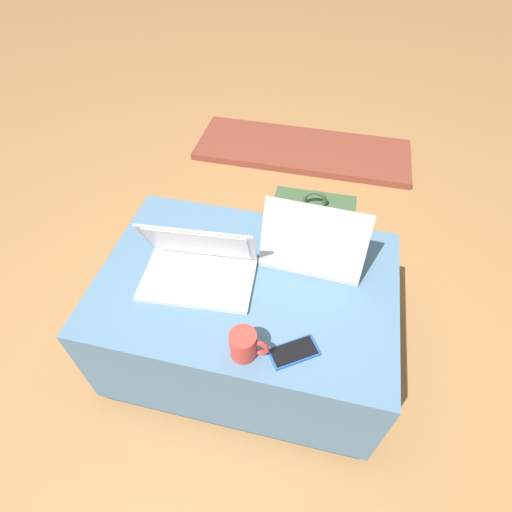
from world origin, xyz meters
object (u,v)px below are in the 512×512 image
(laptop_far, at_px, (314,246))
(cell_phone, at_px, (294,352))
(coffee_mug, at_px, (245,345))
(laptop_near, at_px, (198,267))
(backpack, at_px, (309,244))

(laptop_far, bearing_deg, cell_phone, 92.78)
(laptop_far, height_order, coffee_mug, laptop_far)
(laptop_near, relative_size, cell_phone, 2.46)
(backpack, bearing_deg, coffee_mug, 80.53)
(laptop_far, relative_size, coffee_mug, 3.06)
(backpack, xyz_separation_m, coffee_mug, (-0.11, -0.73, 0.30))
(laptop_near, distance_m, laptop_far, 0.40)
(laptop_far, xyz_separation_m, backpack, (-0.03, 0.30, -0.31))
(laptop_far, bearing_deg, backpack, -81.41)
(laptop_far, xyz_separation_m, coffee_mug, (-0.14, -0.42, -0.01))
(backpack, height_order, coffee_mug, coffee_mug)
(laptop_far, bearing_deg, laptop_near, 29.35)
(laptop_near, xyz_separation_m, cell_phone, (0.36, -0.21, -0.04))
(coffee_mug, bearing_deg, laptop_far, 71.78)
(cell_phone, distance_m, backpack, 0.74)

